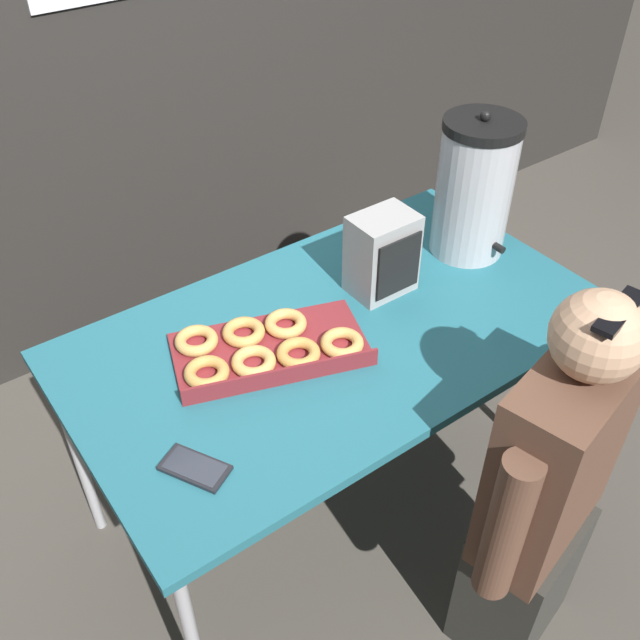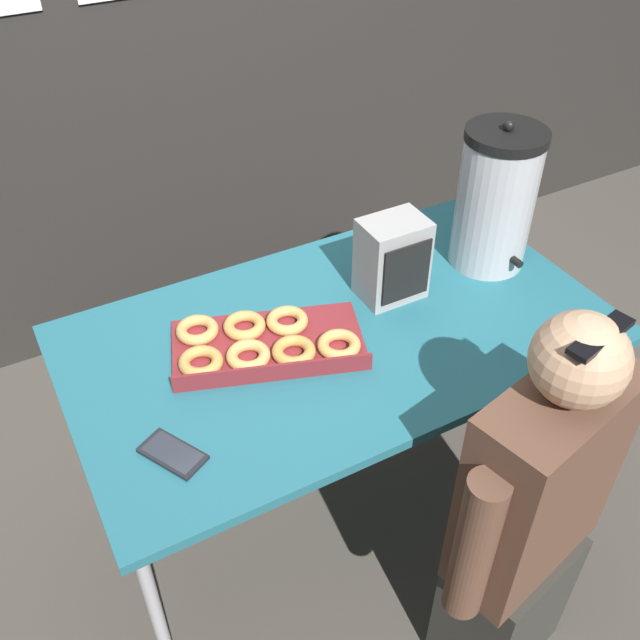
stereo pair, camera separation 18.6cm
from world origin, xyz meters
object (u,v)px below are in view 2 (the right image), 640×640
Objects in this scene: donut_box at (263,343)px; person_seated at (527,524)px; space_heater at (392,259)px; coffee_urn at (496,199)px; cell_phone at (173,454)px.

donut_box is 0.46× the size of person_seated.
person_seated is at bearing -42.02° from donut_box.
space_heater is (0.42, 0.04, 0.10)m from donut_box.
donut_box is at bearing -176.46° from coffee_urn.
donut_box is at bearing 5.84° from cell_phone.
person_seated reaches higher than space_heater.
coffee_urn reaches higher than space_heater.
space_heater is at bearing -179.27° from coffee_urn.
coffee_urn is 1.15m from cell_phone.
space_heater reaches higher than cell_phone.
coffee_urn is 0.36m from space_heater.
person_seated reaches higher than donut_box.
coffee_urn reaches higher than cell_phone.
space_heater is at bearing -107.33° from person_seated.
coffee_urn is at bearing 22.29° from donut_box.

